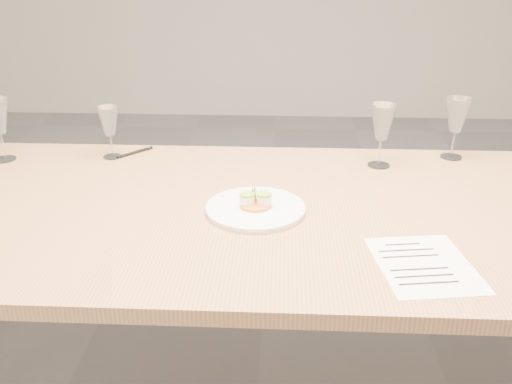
{
  "coord_description": "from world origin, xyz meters",
  "views": [
    {
      "loc": [
        0.07,
        -1.45,
        1.43
      ],
      "look_at": [
        -0.0,
        -0.02,
        0.8
      ],
      "focal_mm": 40.0,
      "sensor_mm": 36.0,
      "label": 1
    }
  ],
  "objects_px": {
    "ballpoint_pen": "(135,152)",
    "dinner_plate": "(256,208)",
    "wine_glass_1": "(109,122)",
    "wine_glass_3": "(457,116)",
    "wine_glass_2": "(382,123)",
    "recipe_sheet": "(424,265)",
    "dining_table": "(257,227)"
  },
  "relations": [
    {
      "from": "dining_table",
      "to": "wine_glass_2",
      "type": "relative_size",
      "value": 11.59
    },
    {
      "from": "wine_glass_3",
      "to": "recipe_sheet",
      "type": "bearing_deg",
      "value": -108.97
    },
    {
      "from": "recipe_sheet",
      "to": "ballpoint_pen",
      "type": "bearing_deg",
      "value": 131.69
    },
    {
      "from": "dining_table",
      "to": "wine_glass_1",
      "type": "distance_m",
      "value": 0.66
    },
    {
      "from": "dinner_plate",
      "to": "wine_glass_1",
      "type": "bearing_deg",
      "value": 141.66
    },
    {
      "from": "wine_glass_1",
      "to": "wine_glass_2",
      "type": "relative_size",
      "value": 0.86
    },
    {
      "from": "ballpoint_pen",
      "to": "wine_glass_1",
      "type": "bearing_deg",
      "value": 160.28
    },
    {
      "from": "wine_glass_1",
      "to": "dinner_plate",
      "type": "bearing_deg",
      "value": -38.34
    },
    {
      "from": "wine_glass_3",
      "to": "dinner_plate",
      "type": "bearing_deg",
      "value": -144.58
    },
    {
      "from": "dinner_plate",
      "to": "wine_glass_2",
      "type": "height_order",
      "value": "wine_glass_2"
    },
    {
      "from": "wine_glass_2",
      "to": "recipe_sheet",
      "type": "bearing_deg",
      "value": -88.93
    },
    {
      "from": "dining_table",
      "to": "ballpoint_pen",
      "type": "xyz_separation_m",
      "value": [
        -0.45,
        0.41,
        0.07
      ]
    },
    {
      "from": "dining_table",
      "to": "wine_glass_3",
      "type": "height_order",
      "value": "wine_glass_3"
    },
    {
      "from": "wine_glass_1",
      "to": "wine_glass_3",
      "type": "relative_size",
      "value": 0.85
    },
    {
      "from": "dining_table",
      "to": "wine_glass_2",
      "type": "distance_m",
      "value": 0.55
    },
    {
      "from": "dining_table",
      "to": "wine_glass_2",
      "type": "bearing_deg",
      "value": 40.68
    },
    {
      "from": "recipe_sheet",
      "to": "wine_glass_2",
      "type": "bearing_deg",
      "value": 82.69
    },
    {
      "from": "dining_table",
      "to": "wine_glass_3",
      "type": "bearing_deg",
      "value": 33.27
    },
    {
      "from": "ballpoint_pen",
      "to": "wine_glass_1",
      "type": "distance_m",
      "value": 0.14
    },
    {
      "from": "dining_table",
      "to": "recipe_sheet",
      "type": "relative_size",
      "value": 8.05
    },
    {
      "from": "wine_glass_3",
      "to": "wine_glass_2",
      "type": "bearing_deg",
      "value": -160.55
    },
    {
      "from": "dining_table",
      "to": "recipe_sheet",
      "type": "bearing_deg",
      "value": -36.72
    },
    {
      "from": "dining_table",
      "to": "wine_glass_2",
      "type": "height_order",
      "value": "wine_glass_2"
    },
    {
      "from": "dinner_plate",
      "to": "wine_glass_3",
      "type": "relative_size",
      "value": 1.32
    },
    {
      "from": "ballpoint_pen",
      "to": "dinner_plate",
      "type": "bearing_deg",
      "value": -93.79
    },
    {
      "from": "dining_table",
      "to": "dinner_plate",
      "type": "distance_m",
      "value": 0.09
    },
    {
      "from": "dinner_plate",
      "to": "recipe_sheet",
      "type": "relative_size",
      "value": 0.92
    },
    {
      "from": "ballpoint_pen",
      "to": "recipe_sheet",
      "type": "bearing_deg",
      "value": -88.7
    },
    {
      "from": "dinner_plate",
      "to": "recipe_sheet",
      "type": "xyz_separation_m",
      "value": [
        0.4,
        -0.26,
        -0.01
      ]
    },
    {
      "from": "wine_glass_3",
      "to": "wine_glass_1",
      "type": "bearing_deg",
      "value": -177.29
    },
    {
      "from": "wine_glass_1",
      "to": "wine_glass_3",
      "type": "bearing_deg",
      "value": 2.71
    },
    {
      "from": "dinner_plate",
      "to": "wine_glass_2",
      "type": "relative_size",
      "value": 1.32
    }
  ]
}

